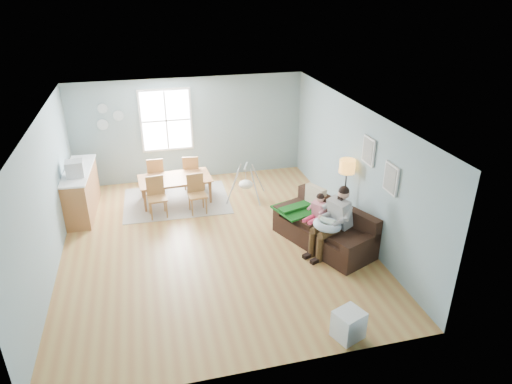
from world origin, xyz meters
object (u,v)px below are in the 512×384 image
object	(u,v)px
toddler	(317,210)
dining_table	(176,190)
chair_sw	(156,194)
chair_nw	(156,173)
monitor	(74,169)
chair_ne	(191,170)
storage_cube	(348,325)
chair_se	(196,191)
sofa	(326,230)
floor_lamp	(347,172)
baby_swing	(246,184)
counter	(81,191)
father	(333,219)

from	to	relation	value
toddler	dining_table	distance (m)	3.68
toddler	chair_sw	size ratio (longest dim) A/B	0.88
toddler	chair_nw	distance (m)	4.41
chair_sw	monitor	bearing A→B (deg)	173.72
dining_table	chair_ne	world-z (taller)	chair_ne
storage_cube	chair_se	size ratio (longest dim) A/B	0.58
toddler	chair_ne	xyz separation A→B (m)	(-2.16, 3.16, -0.19)
sofa	chair_ne	world-z (taller)	chair_ne
dining_table	floor_lamp	bearing A→B (deg)	-36.83
monitor	baby_swing	world-z (taller)	monitor
chair_nw	counter	size ratio (longest dim) A/B	0.48
chair_ne	baby_swing	bearing A→B (deg)	-35.03
father	storage_cube	bearing A→B (deg)	-106.70
chair_sw	chair_nw	world-z (taller)	chair_nw
chair_se	chair_nw	size ratio (longest dim) A/B	0.96
counter	chair_se	bearing A→B (deg)	-12.64
chair_sw	chair_se	distance (m)	0.90
storage_cube	chair_sw	size ratio (longest dim) A/B	0.56
baby_swing	chair_se	bearing A→B (deg)	-162.95
sofa	storage_cube	distance (m)	2.70
baby_swing	chair_ne	bearing A→B (deg)	144.97
toddler	chair_nw	bearing A→B (deg)	133.82
chair_se	chair_sw	bearing A→B (deg)	178.31
toddler	chair_se	size ratio (longest dim) A/B	0.90
chair_sw	baby_swing	xyz separation A→B (m)	(2.16, 0.36, -0.14)
chair_nw	monitor	distance (m)	2.12
floor_lamp	chair_sw	xyz separation A→B (m)	(-3.85, 1.60, -0.79)
father	floor_lamp	size ratio (longest dim) A/B	0.87
storage_cube	dining_table	bearing A→B (deg)	111.45
storage_cube	monitor	size ratio (longest dim) A/B	1.36
counter	monitor	distance (m)	0.79
chair_sw	chair_nw	distance (m)	1.24
father	counter	xyz separation A→B (m)	(-4.90, 2.98, -0.19)
sofa	monitor	bearing A→B (deg)	155.05
sofa	toddler	distance (m)	0.47
storage_cube	chair_sw	xyz separation A→B (m)	(-2.57, 4.71, 0.30)
storage_cube	baby_swing	world-z (taller)	baby_swing
toddler	counter	bearing A→B (deg)	152.32
dining_table	chair_ne	size ratio (longest dim) A/B	1.86
storage_cube	dining_table	size ratio (longest dim) A/B	0.30
sofa	monitor	distance (m)	5.49
monitor	counter	bearing A→B (deg)	89.41
dining_table	counter	xyz separation A→B (m)	(-2.13, -0.06, 0.24)
chair_sw	counter	xyz separation A→B (m)	(-1.65, 0.55, 0.01)
toddler	dining_table	bearing A→B (deg)	135.76
father	toddler	world-z (taller)	father
counter	baby_swing	bearing A→B (deg)	-2.83
dining_table	counter	distance (m)	2.14
monitor	baby_swing	distance (m)	3.91
sofa	father	size ratio (longest dim) A/B	1.68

